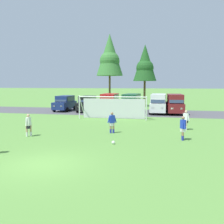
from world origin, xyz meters
name	(u,v)px	position (x,y,z in m)	size (l,w,h in m)	color
ground_plane	(111,120)	(0.00, 15.00, 0.00)	(400.00, 400.00, 0.00)	#598C3D
parking_lot_strip	(123,112)	(0.00, 22.67, 0.00)	(52.00, 8.40, 0.01)	#4C4C51
soccer_ball	(113,142)	(2.44, 4.64, 0.11)	(0.22, 0.22, 0.22)	white
soccer_goal	(113,107)	(0.02, 16.30, 1.29)	(7.47, 2.16, 2.57)	white
player_striker_near	(29,125)	(-4.10, 5.71, 0.82)	(0.34, 0.74, 1.64)	tan
player_midfield_center	(112,123)	(1.61, 8.17, 0.82)	(0.70, 0.42, 1.64)	#936B4C
player_defender_far	(186,120)	(7.33, 10.80, 0.82)	(0.61, 0.54, 1.64)	beige
player_winger_left	(183,128)	(6.84, 6.76, 0.82)	(0.39, 0.72, 1.64)	#936B4C
parked_car_slot_far_left	(65,103)	(-8.40, 22.73, 1.11)	(2.21, 4.64, 2.16)	navy
parked_car_slot_left	(87,104)	(-4.97, 22.52, 1.11)	(2.18, 4.62, 2.16)	black
parked_car_slot_center_left	(110,102)	(-1.69, 22.10, 1.34)	(2.30, 4.85, 2.52)	red
parked_car_slot_center	(131,103)	(1.29, 21.93, 1.34)	(2.40, 4.90, 2.52)	#194C2D
parked_car_slot_center_right	(158,103)	(4.77, 22.24, 1.34)	(2.25, 4.83, 2.52)	silver
parked_car_slot_right	(175,103)	(6.86, 22.26, 1.34)	(2.39, 4.90, 2.52)	maroon
tree_left_edge	(110,56)	(-4.42, 34.42, 8.85)	(4.82, 4.82, 12.86)	brown
tree_mid_left	(145,64)	(2.17, 32.05, 7.15)	(3.90, 3.90, 10.41)	brown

